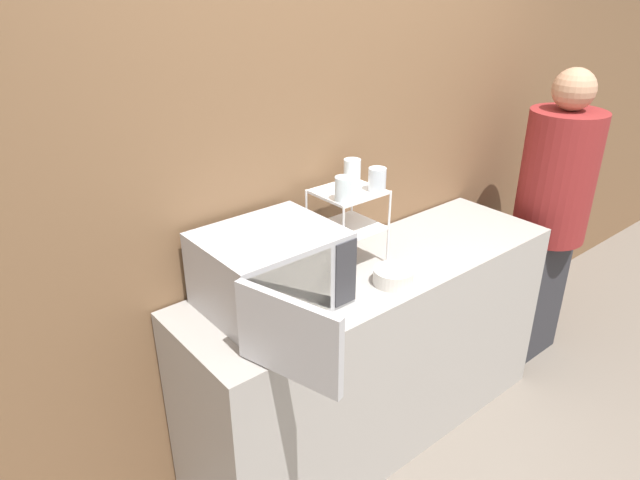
{
  "coord_description": "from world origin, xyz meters",
  "views": [
    {
      "loc": [
        -1.6,
        -1.25,
        2.12
      ],
      "look_at": [
        -0.31,
        0.31,
        1.14
      ],
      "focal_mm": 32.0,
      "sensor_mm": 36.0,
      "label": 1
    }
  ],
  "objects_px": {
    "glass_back_right": "(352,170)",
    "glass_front_right": "(377,180)",
    "dish_rack": "(348,211)",
    "bowl": "(393,277)",
    "person": "(552,207)",
    "microwave": "(271,272)",
    "glass_front_left": "(344,189)"
  },
  "relations": [
    {
      "from": "microwave",
      "to": "glass_front_left",
      "type": "distance_m",
      "value": 0.44
    },
    {
      "from": "dish_rack",
      "to": "glass_front_right",
      "type": "distance_m",
      "value": 0.19
    },
    {
      "from": "glass_back_right",
      "to": "glass_front_right",
      "type": "height_order",
      "value": "same"
    },
    {
      "from": "glass_front_left",
      "to": "glass_front_right",
      "type": "distance_m",
      "value": 0.18
    },
    {
      "from": "glass_front_left",
      "to": "person",
      "type": "xyz_separation_m",
      "value": [
        1.39,
        -0.16,
        -0.39
      ]
    },
    {
      "from": "glass_back_right",
      "to": "bowl",
      "type": "bearing_deg",
      "value": -101.47
    },
    {
      "from": "glass_front_left",
      "to": "glass_back_right",
      "type": "xyz_separation_m",
      "value": [
        0.18,
        0.15,
        0.0
      ]
    },
    {
      "from": "dish_rack",
      "to": "bowl",
      "type": "height_order",
      "value": "dish_rack"
    },
    {
      "from": "microwave",
      "to": "glass_front_left",
      "type": "xyz_separation_m",
      "value": [
        0.37,
        0.02,
        0.24
      ]
    },
    {
      "from": "glass_back_right",
      "to": "person",
      "type": "bearing_deg",
      "value": -14.26
    },
    {
      "from": "glass_front_left",
      "to": "person",
      "type": "bearing_deg",
      "value": -6.65
    },
    {
      "from": "microwave",
      "to": "person",
      "type": "bearing_deg",
      "value": -4.75
    },
    {
      "from": "glass_back_right",
      "to": "microwave",
      "type": "bearing_deg",
      "value": -163.71
    },
    {
      "from": "dish_rack",
      "to": "glass_back_right",
      "type": "height_order",
      "value": "glass_back_right"
    },
    {
      "from": "microwave",
      "to": "dish_rack",
      "type": "xyz_separation_m",
      "value": [
        0.46,
        0.09,
        0.09
      ]
    },
    {
      "from": "dish_rack",
      "to": "glass_back_right",
      "type": "distance_m",
      "value": 0.18
    },
    {
      "from": "glass_back_right",
      "to": "glass_front_right",
      "type": "xyz_separation_m",
      "value": [
        0.0,
        -0.15,
        0.0
      ]
    },
    {
      "from": "dish_rack",
      "to": "glass_back_right",
      "type": "relative_size",
      "value": 3.4
    },
    {
      "from": "microwave",
      "to": "bowl",
      "type": "bearing_deg",
      "value": -19.92
    },
    {
      "from": "dish_rack",
      "to": "glass_front_left",
      "type": "bearing_deg",
      "value": -141.52
    },
    {
      "from": "bowl",
      "to": "glass_front_left",
      "type": "bearing_deg",
      "value": 120.01
    },
    {
      "from": "microwave",
      "to": "glass_front_left",
      "type": "relative_size",
      "value": 8.09
    },
    {
      "from": "dish_rack",
      "to": "person",
      "type": "relative_size",
      "value": 0.2
    },
    {
      "from": "bowl",
      "to": "person",
      "type": "height_order",
      "value": "person"
    },
    {
      "from": "dish_rack",
      "to": "glass_front_left",
      "type": "height_order",
      "value": "glass_front_left"
    },
    {
      "from": "glass_front_right",
      "to": "dish_rack",
      "type": "bearing_deg",
      "value": 138.8
    },
    {
      "from": "glass_front_right",
      "to": "person",
      "type": "relative_size",
      "value": 0.06
    },
    {
      "from": "dish_rack",
      "to": "glass_front_right",
      "type": "bearing_deg",
      "value": -41.2
    },
    {
      "from": "person",
      "to": "glass_front_right",
      "type": "bearing_deg",
      "value": 172.66
    },
    {
      "from": "dish_rack",
      "to": "bowl",
      "type": "xyz_separation_m",
      "value": [
        0.02,
        -0.26,
        -0.21
      ]
    },
    {
      "from": "dish_rack",
      "to": "person",
      "type": "height_order",
      "value": "person"
    },
    {
      "from": "microwave",
      "to": "person",
      "type": "distance_m",
      "value": 1.77
    }
  ]
}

